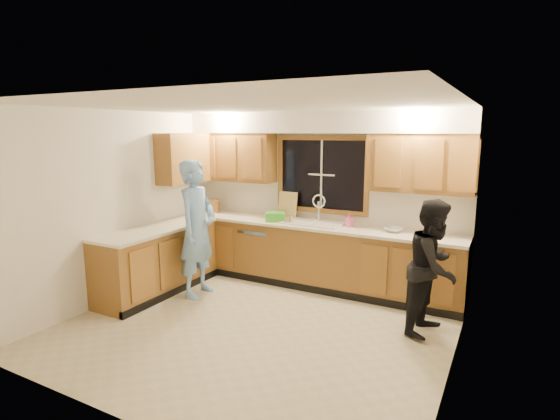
# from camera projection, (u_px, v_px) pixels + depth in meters

# --- Properties ---
(floor) EXTENTS (4.20, 4.20, 0.00)m
(floor) POSITION_uv_depth(u_px,v_px,m) (256.00, 327.00, 5.04)
(floor) COLOR beige
(floor) RESTS_ON ground
(ceiling) EXTENTS (4.20, 4.20, 0.00)m
(ceiling) POSITION_uv_depth(u_px,v_px,m) (253.00, 105.00, 4.59)
(ceiling) COLOR white
(wall_back) EXTENTS (4.20, 0.00, 4.20)m
(wall_back) POSITION_uv_depth(u_px,v_px,m) (322.00, 198.00, 6.46)
(wall_back) COLOR white
(wall_back) RESTS_ON ground
(wall_left) EXTENTS (0.00, 3.80, 3.80)m
(wall_left) POSITION_uv_depth(u_px,v_px,m) (120.00, 206.00, 5.79)
(wall_left) COLOR white
(wall_left) RESTS_ON ground
(wall_right) EXTENTS (0.00, 3.80, 3.80)m
(wall_right) POSITION_uv_depth(u_px,v_px,m) (458.00, 244.00, 3.84)
(wall_right) COLOR white
(wall_right) RESTS_ON ground
(base_cabinets_back) EXTENTS (4.20, 0.60, 0.88)m
(base_cabinets_back) POSITION_uv_depth(u_px,v_px,m) (313.00, 256.00, 6.35)
(base_cabinets_back) COLOR olive
(base_cabinets_back) RESTS_ON ground
(base_cabinets_left) EXTENTS (0.60, 1.90, 0.88)m
(base_cabinets_left) POSITION_uv_depth(u_px,v_px,m) (158.00, 261.00, 6.10)
(base_cabinets_left) COLOR olive
(base_cabinets_left) RESTS_ON ground
(countertop_back) EXTENTS (4.20, 0.63, 0.04)m
(countertop_back) POSITION_uv_depth(u_px,v_px,m) (313.00, 225.00, 6.25)
(countertop_back) COLOR #F2E8CB
(countertop_back) RESTS_ON base_cabinets_back
(countertop_left) EXTENTS (0.63, 1.90, 0.04)m
(countertop_left) POSITION_uv_depth(u_px,v_px,m) (158.00, 229.00, 6.01)
(countertop_left) COLOR #F2E8CB
(countertop_left) RESTS_ON base_cabinets_left
(upper_cabinets_left) EXTENTS (1.35, 0.33, 0.75)m
(upper_cabinets_left) POSITION_uv_depth(u_px,v_px,m) (235.00, 157.00, 6.88)
(upper_cabinets_left) COLOR olive
(upper_cabinets_left) RESTS_ON wall_back
(upper_cabinets_right) EXTENTS (1.35, 0.33, 0.75)m
(upper_cabinets_right) POSITION_uv_depth(u_px,v_px,m) (421.00, 163.00, 5.55)
(upper_cabinets_right) COLOR olive
(upper_cabinets_right) RESTS_ON wall_back
(upper_cabinets_return) EXTENTS (0.33, 0.90, 0.75)m
(upper_cabinets_return) POSITION_uv_depth(u_px,v_px,m) (184.00, 158.00, 6.58)
(upper_cabinets_return) COLOR olive
(upper_cabinets_return) RESTS_ON wall_left
(soffit) EXTENTS (4.20, 0.35, 0.30)m
(soffit) POSITION_uv_depth(u_px,v_px,m) (318.00, 122.00, 6.11)
(soffit) COLOR silver
(soffit) RESTS_ON wall_back
(window_frame) EXTENTS (1.44, 0.03, 1.14)m
(window_frame) POSITION_uv_depth(u_px,v_px,m) (322.00, 175.00, 6.39)
(window_frame) COLOR black
(window_frame) RESTS_ON wall_back
(sink) EXTENTS (0.86, 0.52, 0.57)m
(sink) POSITION_uv_depth(u_px,v_px,m) (313.00, 227.00, 6.28)
(sink) COLOR white
(sink) RESTS_ON countertop_back
(dishwasher) EXTENTS (0.60, 0.56, 0.82)m
(dishwasher) POSITION_uv_depth(u_px,v_px,m) (262.00, 251.00, 6.74)
(dishwasher) COLOR white
(dishwasher) RESTS_ON floor
(stove) EXTENTS (0.58, 0.75, 0.90)m
(stove) POSITION_uv_depth(u_px,v_px,m) (127.00, 272.00, 5.60)
(stove) COLOR white
(stove) RESTS_ON floor
(man) EXTENTS (0.52, 0.72, 1.86)m
(man) POSITION_uv_depth(u_px,v_px,m) (197.00, 229.00, 5.90)
(man) COLOR #78A9E3
(man) RESTS_ON floor
(woman) EXTENTS (0.70, 0.83, 1.51)m
(woman) POSITION_uv_depth(u_px,v_px,m) (433.00, 267.00, 4.80)
(woman) COLOR black
(woman) RESTS_ON floor
(knife_block) EXTENTS (0.15, 0.13, 0.22)m
(knife_block) POSITION_uv_depth(u_px,v_px,m) (215.00, 206.00, 7.13)
(knife_block) COLOR #9C672B
(knife_block) RESTS_ON countertop_back
(cutting_board) EXTENTS (0.30, 0.11, 0.40)m
(cutting_board) POSITION_uv_depth(u_px,v_px,m) (288.00, 205.00, 6.62)
(cutting_board) COLOR tan
(cutting_board) RESTS_ON countertop_back
(dish_crate) EXTENTS (0.36, 0.35, 0.13)m
(dish_crate) POSITION_uv_depth(u_px,v_px,m) (275.00, 217.00, 6.45)
(dish_crate) COLOR green
(dish_crate) RESTS_ON countertop_back
(soap_bottle) EXTENTS (0.12, 0.12, 0.19)m
(soap_bottle) POSITION_uv_depth(u_px,v_px,m) (349.00, 220.00, 6.06)
(soap_bottle) COLOR #D5518B
(soap_bottle) RESTS_ON countertop_back
(bowl) EXTENTS (0.27, 0.27, 0.06)m
(bowl) POSITION_uv_depth(u_px,v_px,m) (394.00, 230.00, 5.75)
(bowl) COLOR silver
(bowl) RESTS_ON countertop_back
(can_left) EXTENTS (0.08, 0.08, 0.12)m
(can_left) POSITION_uv_depth(u_px,v_px,m) (291.00, 220.00, 6.24)
(can_left) COLOR beige
(can_left) RESTS_ON countertop_back
(can_right) EXTENTS (0.08, 0.08, 0.11)m
(can_right) POSITION_uv_depth(u_px,v_px,m) (287.00, 220.00, 6.21)
(can_right) COLOR beige
(can_right) RESTS_ON countertop_back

